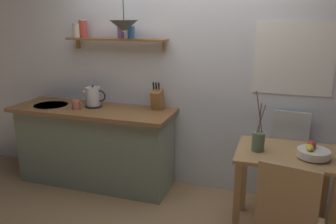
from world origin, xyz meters
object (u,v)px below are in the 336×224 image
at_px(dining_table, 285,169).
at_px(fruit_bowl, 313,152).
at_px(twig_vase, 258,141).
at_px(coffee_mug_by_sink, 76,105).
at_px(pendant_lamp, 124,26).
at_px(dining_chair_near, 287,221).
at_px(knife_block, 157,99).
at_px(dining_chair_far, 288,159).
at_px(electric_kettle, 93,97).

bearing_deg(dining_table, fruit_bowl, -18.59).
relative_size(twig_vase, coffee_mug_by_sink, 4.26).
xyz_separation_m(twig_vase, pendant_lamp, (-1.38, 0.35, 0.92)).
bearing_deg(coffee_mug_by_sink, dining_chair_near, -22.25).
height_order(dining_table, knife_block, knife_block).
xyz_separation_m(fruit_bowl, twig_vase, (-0.43, 0.03, 0.04)).
distance_m(dining_chair_far, coffee_mug_by_sink, 2.27).
relative_size(dining_chair_near, dining_chair_far, 1.00).
distance_m(knife_block, pendant_lamp, 0.83).
bearing_deg(dining_chair_far, dining_table, -93.86).
bearing_deg(coffee_mug_by_sink, dining_table, -6.02).
height_order(dining_table, dining_chair_near, dining_chair_near).
height_order(twig_vase, pendant_lamp, pendant_lamp).
height_order(electric_kettle, knife_block, knife_block).
distance_m(dining_chair_far, knife_block, 1.46).
distance_m(knife_block, coffee_mug_by_sink, 0.88).
xyz_separation_m(dining_chair_near, pendant_lamp, (-1.64, 0.98, 1.25)).
xyz_separation_m(dining_table, twig_vase, (-0.24, -0.04, 0.24)).
distance_m(dining_chair_far, electric_kettle, 2.14).
relative_size(coffee_mug_by_sink, pendant_lamp, 0.19).
height_order(dining_chair_far, twig_vase, twig_vase).
height_order(electric_kettle, coffee_mug_by_sink, electric_kettle).
bearing_deg(knife_block, fruit_bowl, -20.33).
bearing_deg(dining_chair_near, dining_chair_far, 89.22).
relative_size(dining_chair_near, twig_vase, 1.88).
relative_size(dining_chair_near, fruit_bowl, 3.83).
height_order(dining_chair_near, dining_chair_far, dining_chair_near).
height_order(knife_block, pendant_lamp, pendant_lamp).
bearing_deg(coffee_mug_by_sink, fruit_bowl, -7.07).
relative_size(electric_kettle, knife_block, 0.89).
height_order(fruit_bowl, electric_kettle, electric_kettle).
height_order(dining_chair_near, twig_vase, twig_vase).
bearing_deg(dining_table, pendant_lamp, 169.06).
bearing_deg(knife_block, dining_chair_far, -2.10).
bearing_deg(dining_chair_near, electric_kettle, 153.04).
xyz_separation_m(fruit_bowl, coffee_mug_by_sink, (-2.37, 0.29, 0.13)).
distance_m(fruit_bowl, pendant_lamp, 2.09).
xyz_separation_m(dining_table, pendant_lamp, (-1.62, 0.31, 1.16)).
bearing_deg(dining_chair_near, pendant_lamp, 149.03).
xyz_separation_m(dining_chair_far, electric_kettle, (-2.09, -0.07, 0.49)).
bearing_deg(dining_chair_far, pendant_lamp, -175.13).
xyz_separation_m(dining_chair_near, knife_block, (-1.36, 1.17, 0.49)).
height_order(fruit_bowl, pendant_lamp, pendant_lamp).
height_order(dining_chair_near, electric_kettle, electric_kettle).
distance_m(twig_vase, coffee_mug_by_sink, 1.96).
height_order(dining_table, dining_chair_far, dining_chair_far).
bearing_deg(fruit_bowl, coffee_mug_by_sink, 172.93).
relative_size(dining_table, knife_block, 2.72).
bearing_deg(pendant_lamp, twig_vase, -14.31).
xyz_separation_m(dining_table, dining_chair_near, (0.02, -0.67, -0.09)).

